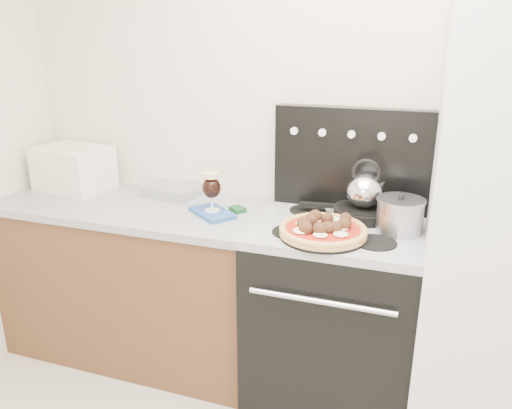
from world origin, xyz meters
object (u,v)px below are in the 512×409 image
at_px(pizza_pan, 323,235).
at_px(tea_kettle, 365,188).
at_px(stove_body, 333,317).
at_px(toaster_oven, 74,168).
at_px(fridge, 509,241).
at_px(skillet, 363,213).
at_px(base_cabinet, 139,282).
at_px(beer_glass, 212,192).
at_px(pizza, 323,228).
at_px(stock_pot, 400,217).
at_px(oven_mitt, 212,213).

height_order(pizza_pan, tea_kettle, tea_kettle).
relative_size(stove_body, toaster_oven, 2.25).
height_order(fridge, skillet, fridge).
xyz_separation_m(base_cabinet, beer_glass, (0.48, -0.03, 0.59)).
relative_size(toaster_oven, skillet, 1.40).
distance_m(base_cabinet, pizza, 1.20).
bearing_deg(pizza, base_cabinet, 170.49).
bearing_deg(skillet, pizza_pan, -114.20).
xyz_separation_m(base_cabinet, toaster_oven, (-0.45, 0.12, 0.59)).
distance_m(base_cabinet, beer_glass, 0.76).
height_order(base_cabinet, beer_glass, beer_glass).
bearing_deg(pizza, skillet, 65.80).
bearing_deg(pizza, toaster_oven, 168.93).
height_order(skillet, stock_pot, stock_pot).
height_order(pizza, skillet, pizza).
xyz_separation_m(pizza, stock_pot, (0.31, 0.16, 0.03)).
relative_size(pizza_pan, pizza, 1.00).
distance_m(beer_glass, pizza_pan, 0.61).
xyz_separation_m(toaster_oven, skillet, (1.64, 0.00, -0.08)).
relative_size(fridge, skillet, 6.81).
xyz_separation_m(pizza, tea_kettle, (0.13, 0.30, 0.11)).
xyz_separation_m(base_cabinet, skillet, (1.20, 0.12, 0.51)).
distance_m(oven_mitt, beer_glass, 0.11).
xyz_separation_m(beer_glass, stock_pot, (0.89, 0.01, -0.03)).
distance_m(pizza_pan, stock_pot, 0.35).
bearing_deg(pizza_pan, beer_glass, 165.72).
bearing_deg(pizza, oven_mitt, 165.72).
bearing_deg(oven_mitt, stock_pot, 0.84).
bearing_deg(stock_pot, oven_mitt, -179.16).
height_order(fridge, oven_mitt, fridge).
distance_m(oven_mitt, pizza, 0.61).
relative_size(base_cabinet, oven_mitt, 5.90).
height_order(skillet, tea_kettle, tea_kettle).
height_order(stove_body, stock_pot, stock_pot).
bearing_deg(pizza_pan, base_cabinet, 170.49).
xyz_separation_m(oven_mitt, beer_glass, (0.00, 0.00, 0.11)).
bearing_deg(stock_pot, skillet, 142.27).
distance_m(oven_mitt, tea_kettle, 0.75).
bearing_deg(fridge, stove_body, 177.95).
bearing_deg(stock_pot, toaster_oven, 175.80).
bearing_deg(beer_glass, oven_mitt, 0.00).
bearing_deg(pizza_pan, stock_pot, 27.98).
distance_m(oven_mitt, stock_pot, 0.89).
relative_size(toaster_oven, pizza_pan, 1.04).
height_order(fridge, toaster_oven, fridge).
xyz_separation_m(pizza, skillet, (0.13, 0.30, -0.01)).
distance_m(pizza_pan, skillet, 0.32).
bearing_deg(stock_pot, base_cabinet, 179.33).
xyz_separation_m(skillet, stock_pot, (0.17, -0.13, 0.05)).
xyz_separation_m(fridge, toaster_oven, (-2.25, 0.17, 0.07)).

